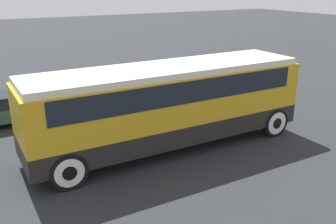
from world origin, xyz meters
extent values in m
plane|color=#26282B|center=(0.00, 0.00, 0.00)|extent=(120.00, 120.00, 0.00)
cube|color=black|center=(0.00, 0.00, 0.86)|extent=(10.43, 2.59, 0.72)
cube|color=gold|center=(0.00, 0.00, 2.06)|extent=(10.43, 2.59, 1.68)
cube|color=black|center=(0.00, 0.00, 2.47)|extent=(9.18, 2.63, 0.76)
cube|color=silver|center=(0.00, 0.00, 3.01)|extent=(10.22, 2.38, 0.22)
cube|color=gold|center=(5.06, 0.00, 1.82)|extent=(0.36, 2.48, 1.92)
cylinder|color=black|center=(4.28, -1.18, 0.59)|extent=(1.17, 0.28, 1.17)
cylinder|color=silver|center=(4.28, -1.18, 0.59)|extent=(0.92, 0.30, 0.92)
cylinder|color=black|center=(4.28, -1.18, 0.59)|extent=(0.45, 0.32, 0.45)
cylinder|color=black|center=(4.28, 1.18, 0.59)|extent=(1.17, 0.28, 1.17)
cylinder|color=silver|center=(4.28, 1.18, 0.59)|extent=(0.92, 0.30, 0.92)
cylinder|color=black|center=(4.28, 1.18, 0.59)|extent=(0.45, 0.32, 0.45)
cylinder|color=black|center=(-4.10, -1.18, 0.59)|extent=(1.17, 0.28, 1.17)
cylinder|color=silver|center=(-4.10, -1.18, 0.59)|extent=(0.92, 0.30, 0.92)
cylinder|color=black|center=(-4.10, -1.18, 0.59)|extent=(0.45, 0.32, 0.45)
cylinder|color=black|center=(-4.10, 1.18, 0.59)|extent=(1.17, 0.28, 1.17)
cylinder|color=silver|center=(-4.10, 1.18, 0.59)|extent=(0.92, 0.30, 0.92)
cylinder|color=black|center=(-4.10, 1.18, 0.59)|extent=(0.45, 0.32, 0.45)
cube|color=#7A6B5B|center=(1.80, 6.81, 0.54)|extent=(4.07, 1.74, 0.56)
cube|color=black|center=(1.64, 6.81, 1.09)|extent=(2.12, 1.56, 0.54)
cylinder|color=black|center=(3.34, 6.04, 0.35)|extent=(0.71, 0.22, 0.71)
cylinder|color=black|center=(3.34, 6.04, 0.35)|extent=(0.27, 0.26, 0.27)
cylinder|color=black|center=(3.34, 7.59, 0.35)|extent=(0.71, 0.22, 0.71)
cylinder|color=black|center=(3.34, 7.59, 0.35)|extent=(0.27, 0.26, 0.27)
cylinder|color=black|center=(0.26, 6.04, 0.35)|extent=(0.71, 0.22, 0.71)
cylinder|color=black|center=(0.26, 6.04, 0.35)|extent=(0.27, 0.26, 0.27)
cylinder|color=black|center=(0.26, 7.59, 0.35)|extent=(0.71, 0.22, 0.71)
cylinder|color=black|center=(0.26, 7.59, 0.35)|extent=(0.27, 0.26, 0.27)
cube|color=#2D5638|center=(-4.46, 5.76, 0.54)|extent=(4.78, 1.75, 0.57)
cube|color=black|center=(-4.65, 5.76, 1.08)|extent=(2.48, 1.57, 0.51)
cylinder|color=black|center=(-2.55, 4.97, 0.34)|extent=(0.69, 0.22, 0.69)
cylinder|color=black|center=(-2.55, 4.97, 0.34)|extent=(0.26, 0.26, 0.26)
cylinder|color=black|center=(-2.55, 6.54, 0.34)|extent=(0.69, 0.22, 0.69)
cylinder|color=black|center=(-2.55, 6.54, 0.34)|extent=(0.26, 0.26, 0.26)
camera|label=1|loc=(-6.45, -11.30, 5.90)|focal=40.00mm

